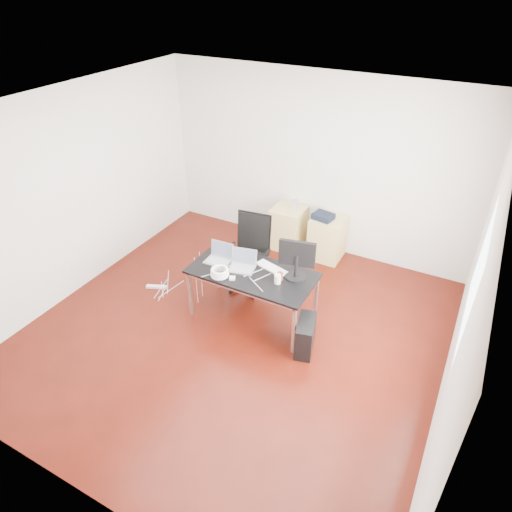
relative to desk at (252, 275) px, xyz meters
The scene contains 18 objects.
room_shell 0.81m from the desk, 91.85° to the right, with size 5.00×5.00×5.00m.
desk is the anchor object (origin of this frame).
office_chair 0.75m from the desk, 121.04° to the left, with size 0.53×0.55×1.08m.
filing_cabinet_left 1.93m from the desk, 100.56° to the left, with size 0.50×0.50×0.70m, color tan.
filing_cabinet_right 1.93m from the desk, 79.83° to the left, with size 0.50×0.50×0.70m, color tan.
pc_tower 1.00m from the desk, 15.71° to the right, with size 0.20×0.45×0.44m, color black.
wastebasket 1.88m from the desk, 97.66° to the left, with size 0.24×0.24×0.28m, color black.
power_strip 1.69m from the desk, behind, with size 0.30×0.06×0.04m, color white.
laptop_left 0.52m from the desk, behind, with size 0.34×0.27×0.23m.
laptop_right 0.20m from the desk, behind, with size 0.38×0.32×0.23m.
monitor 0.65m from the desk, 18.10° to the left, with size 0.45×0.26×0.51m.
keyboard 0.27m from the desk, 44.75° to the left, with size 0.44×0.14×0.02m, color white.
cup_white 0.40m from the desk, ahead, with size 0.08×0.08×0.12m, color white.
cup_brown 0.39m from the desk, ahead, with size 0.08×0.08×0.10m, color #5E2A20.
cable_coil 0.43m from the desk, 140.64° to the right, with size 0.24×0.24×0.11m.
power_adapter 0.30m from the desk, 120.41° to the right, with size 0.07×0.07×0.03m, color white.
speaker 1.89m from the desk, 97.69° to the left, with size 0.09×0.08×0.18m, color #9E9E9E.
navy_garment 1.82m from the desk, 81.79° to the left, with size 0.30×0.24×0.09m, color black.
Camera 1 is at (2.31, -3.78, 4.04)m, focal length 32.00 mm.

